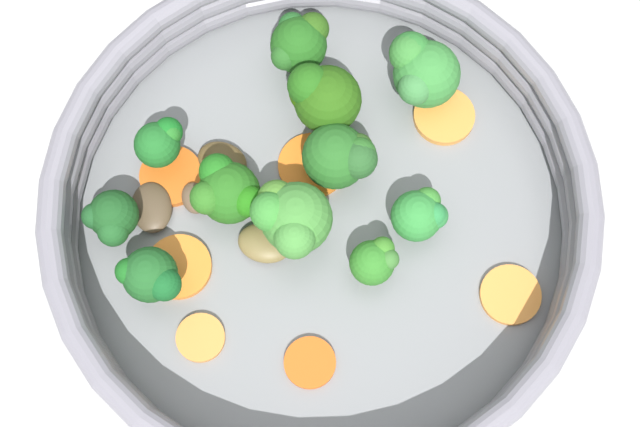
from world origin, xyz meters
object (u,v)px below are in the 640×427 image
Objects in this scene: broccoli_floret_1 at (325,97)px; broccoli_floret_5 at (291,218)px; carrot_slice_6 at (201,338)px; broccoli_floret_6 at (151,276)px; broccoli_floret_10 at (374,261)px; broccoli_floret_8 at (160,142)px; carrot_slice_3 at (444,116)px; broccoli_floret_7 at (299,43)px; carrot_slice_5 at (171,176)px; skillet at (320,223)px; carrot_slice_0 at (179,267)px; mushroom_piece_1 at (151,209)px; broccoli_floret_4 at (421,70)px; mushroom_piece_2 at (194,198)px; carrot_slice_2 at (306,362)px; broccoli_floret_9 at (342,156)px; broccoli_floret_2 at (227,191)px; mushroom_piece_3 at (265,243)px; carrot_slice_1 at (312,165)px; broccoli_floret_0 at (421,214)px; broccoli_floret_3 at (112,218)px; carrot_slice_4 at (510,295)px; mushroom_piece_0 at (222,161)px.

broccoli_floret_5 reaches higher than broccoli_floret_1.
carrot_slice_6 is 0.65× the size of broccoli_floret_6.
broccoli_floret_8 is at bearing 154.20° from broccoli_floret_10.
carrot_slice_3 is 0.11m from broccoli_floret_7.
carrot_slice_5 is at bearing 90.59° from broccoli_floret_6.
broccoli_floret_6 is 0.09m from broccoli_floret_8.
broccoli_floret_1 is at bearing 91.38° from skillet.
carrot_slice_0 is 1.20× the size of mushroom_piece_1.
carrot_slice_5 is 0.74× the size of broccoli_floret_5.
mushroom_piece_2 is at bearing -147.32° from broccoli_floret_4.
carrot_slice_2 is 0.13m from broccoli_floret_9.
broccoli_floret_2 is 1.32× the size of mushroom_piece_3.
broccoli_floret_8 is (-0.04, 0.12, 0.02)m from carrot_slice_6.
broccoli_floret_2 reaches higher than carrot_slice_6.
broccoli_floret_1 is (-0.00, 0.07, 0.04)m from skillet.
carrot_slice_5 is at bearing -162.74° from carrot_slice_3.
carrot_slice_2 is 0.78× the size of carrot_slice_5.
mushroom_piece_2 reaches higher than mushroom_piece_1.
broccoli_floret_9 is (0.03, 0.05, -0.01)m from broccoli_floret_5.
carrot_slice_5 is at bearing -171.28° from carrot_slice_1.
broccoli_floret_0 is at bearing -33.23° from broccoli_floret_9.
carrot_slice_2 is at bearing -115.34° from carrot_slice_3.
mushroom_piece_3 reaches higher than carrot_slice_6.
broccoli_floret_3 reaches higher than broccoli_floret_0.
broccoli_floret_0 reaches higher than carrot_slice_6.
broccoli_floret_9 is at bearing 58.03° from broccoli_floret_5.
carrot_slice_6 is 0.88× the size of broccoli_floret_10.
carrot_slice_1 is 0.93× the size of broccoli_floret_4.
carrot_slice_6 is 0.07m from mushroom_piece_3.
broccoli_floret_2 is 0.05m from broccoli_floret_8.
mushroom_piece_0 reaches higher than carrot_slice_4.
broccoli_floret_1 is 0.16m from broccoli_floret_3.
carrot_slice_0 is 0.11m from carrot_slice_1.
carrot_slice_2 is 0.09m from broccoli_floret_5.
broccoli_floret_5 is 0.10m from broccoli_floret_8.
broccoli_floret_6 is at bearing -89.41° from carrot_slice_5.
carrot_slice_1 is 0.13m from broccoli_floret_6.
mushroom_piece_2 is (0.02, -0.03, -0.02)m from broccoli_floret_8.
broccoli_floret_10 is 0.13m from mushroom_piece_2.
broccoli_floret_10 reaches higher than carrot_slice_4.
mushroom_piece_1 reaches higher than carrot_slice_4.
broccoli_floret_1 is at bearing -63.48° from broccoli_floret_7.
broccoli_floret_1 reaches higher than carrot_slice_4.
carrot_slice_6 is 0.79× the size of broccoli_floret_0.
skillet is 7.05× the size of broccoli_floret_2.
carrot_slice_5 is 0.04m from mushroom_piece_0.
carrot_slice_3 is 0.99× the size of carrot_slice_5.
mushroom_piece_3 is (-0.11, -0.10, 0.00)m from carrot_slice_3.
carrot_slice_1 is 2.09× the size of mushroom_piece_2.
broccoli_floret_10 is at bearing -69.81° from broccoli_floret_9.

